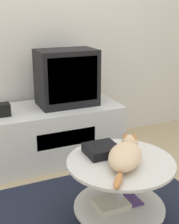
{
  "coord_description": "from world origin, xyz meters",
  "views": [
    {
      "loc": [
        -0.86,
        -1.45,
        1.37
      ],
      "look_at": [
        0.05,
        0.59,
        0.63
      ],
      "focal_mm": 50.0,
      "sensor_mm": 36.0,
      "label": 1
    }
  ],
  "objects_px": {
    "dvd_box": "(102,150)",
    "cat": "(126,154)",
    "speaker": "(4,110)",
    "tv": "(67,78)"
  },
  "relations": [
    {
      "from": "dvd_box",
      "to": "cat",
      "type": "xyz_separation_m",
      "value": [
        0.08,
        -0.17,
        0.03
      ]
    },
    {
      "from": "speaker",
      "to": "cat",
      "type": "relative_size",
      "value": 0.23
    },
    {
      "from": "tv",
      "to": "speaker",
      "type": "distance_m",
      "value": 0.64
    },
    {
      "from": "tv",
      "to": "cat",
      "type": "bearing_deg",
      "value": -93.27
    },
    {
      "from": "cat",
      "to": "dvd_box",
      "type": "bearing_deg",
      "value": 62.86
    },
    {
      "from": "cat",
      "to": "tv",
      "type": "bearing_deg",
      "value": 35.67
    },
    {
      "from": "dvd_box",
      "to": "speaker",
      "type": "bearing_deg",
      "value": 115.95
    },
    {
      "from": "tv",
      "to": "dvd_box",
      "type": "bearing_deg",
      "value": -97.98
    },
    {
      "from": "speaker",
      "to": "dvd_box",
      "type": "distance_m",
      "value": 1.04
    },
    {
      "from": "speaker",
      "to": "dvd_box",
      "type": "height_order",
      "value": "speaker"
    }
  ]
}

